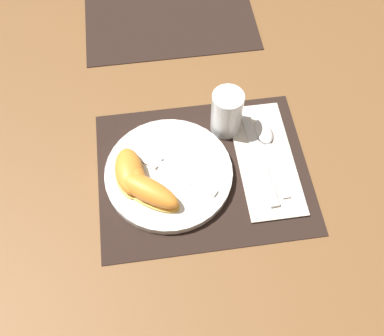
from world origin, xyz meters
name	(u,v)px	position (x,y,z in m)	size (l,w,h in m)	color
ground_plane	(203,172)	(0.00, 0.00, 0.00)	(3.00, 3.00, 0.00)	brown
placemat	(203,172)	(0.00, 0.00, 0.00)	(0.40, 0.32, 0.00)	black
placemat_far	(169,10)	(-0.02, 0.46, 0.00)	(0.40, 0.32, 0.00)	black
plate	(169,174)	(-0.07, 0.00, 0.01)	(0.24, 0.24, 0.02)	white
juice_glass	(226,114)	(0.06, 0.10, 0.05)	(0.06, 0.06, 0.10)	silver
napkin	(265,158)	(0.12, 0.01, 0.01)	(0.11, 0.26, 0.00)	silver
knife	(260,160)	(0.11, 0.01, 0.01)	(0.03, 0.21, 0.01)	silver
spoon	(267,141)	(0.13, 0.05, 0.01)	(0.04, 0.18, 0.01)	silver
fork	(163,166)	(-0.08, 0.01, 0.02)	(0.17, 0.14, 0.00)	silver
citrus_wedge_0	(129,171)	(-0.14, 0.00, 0.04)	(0.06, 0.10, 0.04)	#F7C656
citrus_wedge_1	(136,178)	(-0.13, -0.01, 0.03)	(0.07, 0.11, 0.03)	#F7C656
citrus_wedge_2	(147,190)	(-0.11, -0.04, 0.04)	(0.13, 0.12, 0.04)	#F7C656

